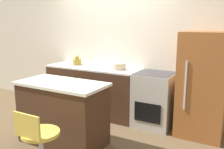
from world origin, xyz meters
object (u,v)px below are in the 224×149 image
object	(u,v)px
refrigerator	(203,85)
stool_chair	(39,144)
kettle	(77,61)
mixing_bowl	(119,66)
oven_range	(154,99)

from	to	relation	value
refrigerator	stool_chair	distance (m)	2.52
stool_chair	kettle	xyz separation A→B (m)	(-0.99, 2.05, 0.62)
stool_chair	mixing_bowl	size ratio (longest dim) A/B	3.18
stool_chair	mixing_bowl	world-z (taller)	mixing_bowl
mixing_bowl	stool_chair	bearing A→B (deg)	-88.89
oven_range	mixing_bowl	bearing A→B (deg)	178.26
oven_range	kettle	size ratio (longest dim) A/B	4.86
stool_chair	mixing_bowl	xyz separation A→B (m)	(-0.04, 2.05, 0.60)
oven_range	kettle	world-z (taller)	kettle
stool_chair	oven_range	bearing A→B (deg)	71.88
oven_range	refrigerator	bearing A→B (deg)	-0.28
oven_range	stool_chair	distance (m)	2.14
mixing_bowl	refrigerator	bearing A→B (deg)	-0.98
oven_range	mixing_bowl	world-z (taller)	mixing_bowl
oven_range	kettle	xyz separation A→B (m)	(-1.65, 0.02, 0.54)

